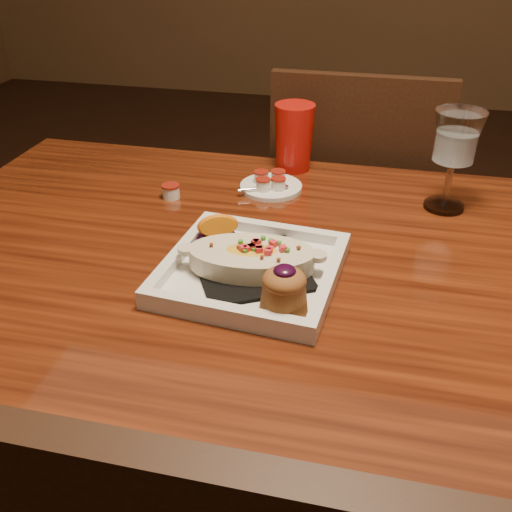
% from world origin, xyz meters
% --- Properties ---
extents(table, '(1.50, 0.90, 0.75)m').
position_xyz_m(table, '(0.00, 0.00, 0.65)').
color(table, maroon).
rests_on(table, floor).
extents(chair_far, '(0.42, 0.42, 0.93)m').
position_xyz_m(chair_far, '(-0.00, 0.63, 0.51)').
color(chair_far, black).
rests_on(chair_far, floor).
extents(plate, '(0.28, 0.28, 0.08)m').
position_xyz_m(plate, '(-0.11, -0.04, 0.78)').
color(plate, white).
rests_on(plate, table).
extents(goblet, '(0.09, 0.09, 0.19)m').
position_xyz_m(goblet, '(0.18, 0.28, 0.88)').
color(goblet, silver).
rests_on(goblet, table).
extents(saucer, '(0.12, 0.12, 0.08)m').
position_xyz_m(saucer, '(-0.16, 0.28, 0.76)').
color(saucer, white).
rests_on(saucer, table).
extents(creamer_loose, '(0.04, 0.04, 0.03)m').
position_xyz_m(creamer_loose, '(-0.34, 0.20, 0.76)').
color(creamer_loose, silver).
rests_on(creamer_loose, table).
extents(red_tumbler, '(0.08, 0.08, 0.14)m').
position_xyz_m(red_tumbler, '(-0.13, 0.40, 0.82)').
color(red_tumbler, red).
rests_on(red_tumbler, table).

